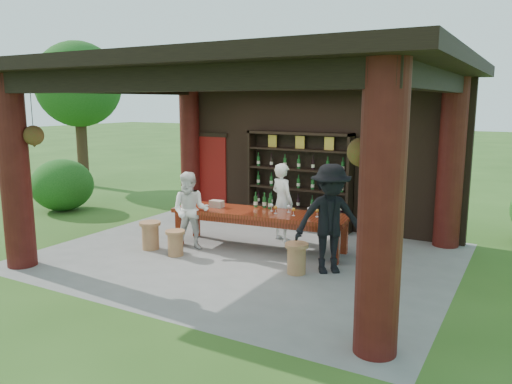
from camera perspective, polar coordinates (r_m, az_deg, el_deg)
The scene contains 15 objects.
ground at distance 9.41m, azimuth -1.21°, elevation -7.29°, with size 90.00×90.00×0.00m, color #2D5119.
pavilion at distance 9.37m, azimuth 0.01°, elevation 5.94°, with size 7.50×6.00×3.60m.
wine_shelf at distance 11.31m, azimuth 4.88°, elevation 1.37°, with size 2.48×0.38×2.18m.
tasting_table at distance 9.68m, azimuth 0.39°, elevation -2.90°, with size 3.52×1.28×0.75m.
stool_near_left at distance 9.47m, azimuth -9.19°, elevation -5.70°, with size 0.37×0.37×0.48m.
stool_near_right at distance 8.43m, azimuth 4.66°, elevation -7.48°, with size 0.40×0.40×0.52m.
stool_far_left at distance 9.96m, azimuth -11.98°, elevation -4.79°, with size 0.41×0.41×0.55m.
host at distance 10.25m, azimuth 3.01°, elevation -1.17°, with size 0.59×0.39×1.61m, color white.
guest_woman at distance 9.74m, azimuth -7.49°, elevation -2.15°, with size 0.74×0.57×1.52m, color white.
guest_man at distance 8.38m, azimuth 8.47°, elevation -3.07°, with size 1.19×0.68×1.84m, color black.
table_bottles at distance 9.94m, azimuth 0.84°, elevation -0.95°, with size 0.41×0.12×0.31m.
table_glasses at distance 9.44m, azimuth 4.17°, elevation -2.08°, with size 1.03×0.28×0.15m.
napkin_basket at distance 10.03m, azimuth -4.52°, elevation -1.36°, with size 0.26×0.18×0.14m, color #BF6672.
shrubs at distance 9.42m, azimuth 6.25°, elevation -3.85°, with size 14.59×7.80×1.36m.
trees at distance 8.98m, azimuth 23.56°, elevation 12.80°, with size 21.62×10.80×4.80m.
Camera 1 is at (4.58, -7.71, 2.85)m, focal length 35.00 mm.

